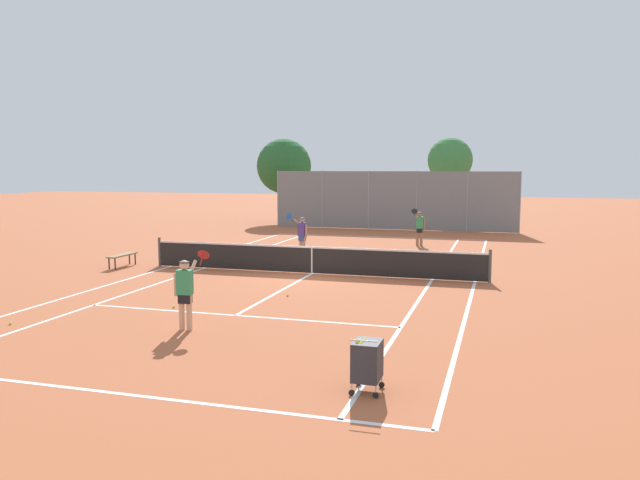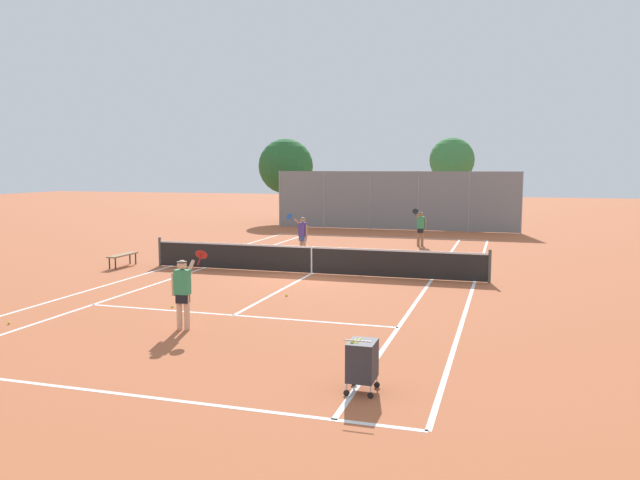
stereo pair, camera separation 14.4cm
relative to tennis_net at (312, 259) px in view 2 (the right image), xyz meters
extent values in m
plane|color=#B25B38|center=(0.00, 0.00, -0.51)|extent=(120.00, 120.00, 0.00)
cube|color=white|center=(0.00, -11.90, -0.51)|extent=(11.00, 0.10, 0.01)
cube|color=white|center=(0.00, 11.90, -0.51)|extent=(11.00, 0.10, 0.01)
cube|color=white|center=(-5.50, 0.00, -0.51)|extent=(0.10, 23.80, 0.01)
cube|color=white|center=(5.50, 0.00, -0.51)|extent=(0.10, 23.80, 0.01)
cube|color=white|center=(-4.13, 0.00, -0.51)|extent=(0.10, 23.80, 0.01)
cube|color=white|center=(4.13, 0.00, -0.51)|extent=(0.10, 23.80, 0.01)
cube|color=white|center=(0.00, -6.40, -0.51)|extent=(8.26, 0.10, 0.01)
cube|color=white|center=(0.00, 6.40, -0.51)|extent=(8.26, 0.10, 0.01)
cube|color=white|center=(0.00, 0.00, -0.51)|extent=(0.10, 12.80, 0.01)
cylinder|color=#474C47|center=(-5.95, 0.00, 0.03)|extent=(0.10, 0.10, 1.07)
cylinder|color=#474C47|center=(5.95, 0.00, 0.03)|extent=(0.10, 0.10, 1.07)
cube|color=black|center=(0.00, 0.00, -0.04)|extent=(11.90, 0.02, 0.89)
cube|color=white|center=(0.00, 0.00, 0.41)|extent=(11.90, 0.03, 0.06)
cube|color=white|center=(0.00, 0.00, -0.06)|extent=(0.05, 0.03, 0.89)
cube|color=#2D2D33|center=(4.26, -10.66, 0.02)|extent=(0.44, 0.56, 0.64)
cylinder|color=#B7B7BC|center=(4.06, -10.40, -0.35)|extent=(0.02, 0.02, 0.16)
cylinder|color=black|center=(4.06, -10.40, -0.46)|extent=(0.10, 0.03, 0.10)
cylinder|color=#B7B7BC|center=(4.46, -10.40, -0.35)|extent=(0.02, 0.02, 0.16)
cylinder|color=black|center=(4.46, -10.40, -0.46)|extent=(0.10, 0.03, 0.10)
cylinder|color=#B7B7BC|center=(4.07, -10.91, -0.35)|extent=(0.02, 0.02, 0.16)
cylinder|color=black|center=(4.07, -10.91, -0.46)|extent=(0.10, 0.03, 0.10)
cylinder|color=#B7B7BC|center=(4.46, -10.91, -0.35)|extent=(0.02, 0.02, 0.16)
cylinder|color=black|center=(4.46, -10.91, -0.46)|extent=(0.10, 0.03, 0.10)
cylinder|color=#B7B7BC|center=(4.26, -11.00, 0.44)|extent=(0.44, 0.03, 0.02)
sphere|color=#D1DB33|center=(4.13, -10.79, 0.34)|extent=(0.07, 0.07, 0.07)
sphere|color=#D1DB33|center=(4.12, -10.71, 0.33)|extent=(0.07, 0.07, 0.07)
sphere|color=#D1DB33|center=(4.14, -10.65, 0.33)|extent=(0.07, 0.07, 0.07)
sphere|color=#D1DB33|center=(4.13, -10.59, 0.33)|extent=(0.07, 0.07, 0.07)
sphere|color=#D1DB33|center=(4.12, -10.52, 0.31)|extent=(0.07, 0.07, 0.07)
sphere|color=#D1DB33|center=(4.19, -10.78, 0.33)|extent=(0.07, 0.07, 0.07)
sphere|color=#D1DB33|center=(4.19, -10.72, 0.33)|extent=(0.07, 0.07, 0.07)
sphere|color=#D1DB33|center=(4.20, -10.66, 0.33)|extent=(0.07, 0.07, 0.07)
sphere|color=#D1DB33|center=(4.20, -10.60, 0.32)|extent=(0.07, 0.07, 0.07)
sphere|color=#D1DB33|center=(4.20, -10.52, 0.32)|extent=(0.07, 0.07, 0.07)
cylinder|color=#D8A884|center=(-0.60, -8.00, -0.10)|extent=(0.13, 0.13, 0.82)
cylinder|color=#D8A884|center=(-0.42, -7.99, -0.10)|extent=(0.13, 0.13, 0.82)
cube|color=black|center=(-0.51, -7.99, 0.23)|extent=(0.30, 0.21, 0.24)
cube|color=#338C59|center=(-0.51, -7.99, 0.59)|extent=(0.36, 0.23, 0.56)
sphere|color=#D8A884|center=(-0.51, -7.99, 0.98)|extent=(0.22, 0.22, 0.22)
cylinder|color=black|center=(-0.51, -7.99, 1.05)|extent=(0.23, 0.23, 0.02)
cylinder|color=#D8A884|center=(-0.73, -8.02, 0.53)|extent=(0.08, 0.08, 0.52)
cylinder|color=#D8A884|center=(-0.39, -7.84, 0.88)|extent=(0.13, 0.46, 0.35)
cylinder|color=maroon|center=(-0.29, -7.57, 1.04)|extent=(0.06, 0.25, 0.22)
cylinder|color=maroon|center=(-0.31, -7.45, 1.15)|extent=(0.30, 0.23, 0.23)
cylinder|color=tan|center=(-1.63, 4.09, -0.10)|extent=(0.13, 0.13, 0.82)
cylinder|color=tan|center=(-1.79, 4.17, -0.10)|extent=(0.13, 0.13, 0.82)
cube|color=#334C8C|center=(-1.71, 4.13, 0.23)|extent=(0.33, 0.28, 0.24)
cube|color=#4C388C|center=(-1.71, 4.13, 0.59)|extent=(0.39, 0.33, 0.56)
sphere|color=tan|center=(-1.71, 4.13, 0.98)|extent=(0.22, 0.22, 0.22)
cylinder|color=black|center=(-1.71, 4.13, 1.05)|extent=(0.23, 0.23, 0.02)
cylinder|color=tan|center=(-1.51, 4.04, 0.53)|extent=(0.08, 0.08, 0.52)
cylinder|color=tan|center=(-1.88, 4.06, 0.88)|extent=(0.27, 0.45, 0.35)
cylinder|color=#1E4C99|center=(-2.11, 3.88, 1.04)|extent=(0.14, 0.24, 0.22)
cylinder|color=#1E4C99|center=(-2.16, 3.78, 1.15)|extent=(0.34, 0.30, 0.23)
cylinder|color=#936B4C|center=(2.64, 8.79, -0.10)|extent=(0.13, 0.13, 0.82)
cylinder|color=#936B4C|center=(2.46, 8.77, -0.10)|extent=(0.13, 0.13, 0.82)
cube|color=black|center=(2.55, 8.78, 0.23)|extent=(0.31, 0.22, 0.24)
cube|color=#338C59|center=(2.55, 8.78, 0.59)|extent=(0.37, 0.25, 0.56)
sphere|color=#936B4C|center=(2.55, 8.78, 0.98)|extent=(0.22, 0.22, 0.22)
cylinder|color=black|center=(2.55, 8.78, 1.05)|extent=(0.23, 0.23, 0.02)
cylinder|color=#936B4C|center=(2.76, 8.82, 0.53)|extent=(0.08, 0.08, 0.52)
cylinder|color=#936B4C|center=(2.44, 8.62, 0.88)|extent=(0.15, 0.46, 0.35)
cylinder|color=black|center=(2.36, 8.34, 1.04)|extent=(0.07, 0.25, 0.22)
cylinder|color=black|center=(2.37, 8.22, 1.15)|extent=(0.31, 0.24, 0.23)
sphere|color=#D1DB33|center=(-4.68, -8.75, -0.48)|extent=(0.07, 0.07, 0.07)
sphere|color=#D1DB33|center=(2.07, 1.02, -0.48)|extent=(0.07, 0.07, 0.07)
sphere|color=#D1DB33|center=(0.47, -3.85, -0.48)|extent=(0.07, 0.07, 0.07)
sphere|color=#D1DB33|center=(-1.90, -6.09, -0.48)|extent=(0.07, 0.07, 0.07)
cube|color=olive|center=(-7.16, -0.59, -0.07)|extent=(0.36, 1.50, 0.05)
cylinder|color=#262626|center=(-7.04, 0.05, -0.30)|extent=(0.05, 0.05, 0.41)
cylinder|color=#262626|center=(-7.04, -1.23, -0.30)|extent=(0.05, 0.05, 0.41)
cylinder|color=#262626|center=(-7.29, 0.05, -0.30)|extent=(0.05, 0.05, 0.41)
cylinder|color=#262626|center=(-7.29, -1.23, -0.30)|extent=(0.05, 0.05, 0.41)
cylinder|color=gray|center=(-7.14, 15.89, 1.22)|extent=(0.08, 0.08, 3.45)
cylinder|color=gray|center=(-4.29, 15.89, 1.22)|extent=(0.08, 0.08, 3.45)
cylinder|color=gray|center=(-1.43, 15.89, 1.22)|extent=(0.08, 0.08, 3.45)
cylinder|color=gray|center=(1.43, 15.89, 1.22)|extent=(0.08, 0.08, 3.45)
cylinder|color=gray|center=(4.29, 15.89, 1.22)|extent=(0.08, 0.08, 3.45)
cylinder|color=gray|center=(7.14, 15.89, 1.22)|extent=(0.08, 0.08, 3.45)
cube|color=slate|center=(0.00, 15.89, 1.22)|extent=(14.29, 0.02, 3.41)
cylinder|color=brown|center=(-7.77, 18.76, 0.72)|extent=(0.25, 0.25, 2.46)
sphere|color=#26602D|center=(-7.77, 18.76, 3.22)|extent=(3.62, 3.62, 3.62)
sphere|color=#26602D|center=(-7.83, 18.47, 2.77)|extent=(2.32, 2.32, 2.32)
cylinder|color=brown|center=(2.94, 19.79, 1.06)|extent=(0.24, 0.24, 3.13)
sphere|color=#387A3D|center=(2.94, 19.79, 3.61)|extent=(2.81, 2.81, 2.81)
sphere|color=#387A3D|center=(3.34, 19.78, 3.26)|extent=(1.81, 1.81, 1.81)
camera|label=1|loc=(6.34, -20.35, 3.16)|focal=35.00mm
camera|label=2|loc=(6.48, -20.31, 3.16)|focal=35.00mm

